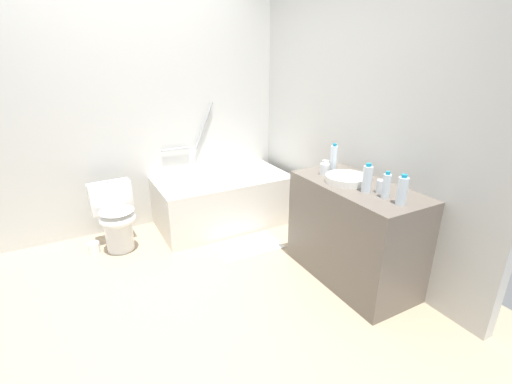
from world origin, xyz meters
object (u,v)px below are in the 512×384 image
water_bottle_1 (334,159)px  drinking_glass_0 (380,186)px  toilet (116,217)px  bathtub (223,199)px  water_bottle_3 (386,186)px  water_bottle_2 (367,179)px  drinking_glass_2 (324,169)px  drinking_glass_1 (325,165)px  bath_mat (248,246)px  sink_faucet (364,175)px  water_bottle_0 (402,191)px  toilet_paper_roll (94,248)px  sink_basin (346,179)px

water_bottle_1 → drinking_glass_0: (-0.00, -0.54, -0.07)m
toilet → drinking_glass_0: 2.45m
water_bottle_1 → bathtub: bearing=115.8°
water_bottle_3 → water_bottle_2: bearing=101.7°
toilet → drinking_glass_2: 2.04m
drinking_glass_1 → bath_mat: (-0.57, 0.42, -0.88)m
sink_faucet → water_bottle_0: (-0.17, -0.53, 0.07)m
water_bottle_2 → drinking_glass_1: water_bottle_2 is taller
toilet → bath_mat: bearing=58.2°
bathtub → drinking_glass_2: size_ratio=15.06×
bathtub → drinking_glass_0: 1.88m
toilet → water_bottle_0: size_ratio=3.04×
bath_mat → toilet_paper_roll: size_ratio=5.65×
water_bottle_1 → water_bottle_2: (-0.08, -0.48, -0.02)m
toilet_paper_roll → sink_basin: bearing=-36.2°
water_bottle_2 → toilet_paper_roll: 2.61m
water_bottle_3 → drinking_glass_0: water_bottle_3 is taller
water_bottle_1 → water_bottle_3: water_bottle_1 is taller
sink_basin → drinking_glass_2: (-0.03, 0.25, 0.02)m
drinking_glass_1 → bathtub: bearing=118.2°
water_bottle_0 → water_bottle_2: 0.30m
water_bottle_0 → drinking_glass_2: water_bottle_0 is taller
water_bottle_3 → toilet_paper_roll: water_bottle_3 is taller
water_bottle_3 → bath_mat: bearing=114.2°
water_bottle_0 → drinking_glass_0: 0.24m
drinking_glass_0 → bath_mat: bearing=117.8°
sink_faucet → water_bottle_2: (-0.21, -0.23, 0.07)m
water_bottle_2 → water_bottle_3: 0.16m
drinking_glass_1 → toilet_paper_roll: 2.34m
toilet → drinking_glass_2: bearing=51.3°
drinking_glass_2 → bath_mat: size_ratio=0.15×
bathtub → bath_mat: bearing=-91.0°
water_bottle_2 → bath_mat: (-0.49, 1.00, -0.94)m
sink_basin → bath_mat: size_ratio=0.52×
bathtub → water_bottle_2: bearing=-73.7°
sink_faucet → toilet_paper_roll: 2.61m
sink_faucet → bath_mat: (-0.69, 0.77, -0.87)m
toilet → sink_faucet: (1.82, -1.37, 0.54)m
sink_basin → sink_faucet: size_ratio=2.19×
water_bottle_1 → drinking_glass_1: (0.00, 0.11, -0.08)m
sink_basin → water_bottle_1: water_bottle_1 is taller
water_bottle_0 → sink_faucet: bearing=71.7°
drinking_glass_0 → drinking_glass_2: bearing=99.3°
water_bottle_0 → bath_mat: bearing=111.9°
toilet → toilet_paper_roll: toilet is taller
bath_mat → toilet_paper_roll: toilet_paper_roll is taller
sink_faucet → toilet_paper_roll: sink_faucet is taller
bathtub → bath_mat: 0.69m
sink_faucet → drinking_glass_0: size_ratio=1.53×
bathtub → sink_faucet: bearing=-63.9°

